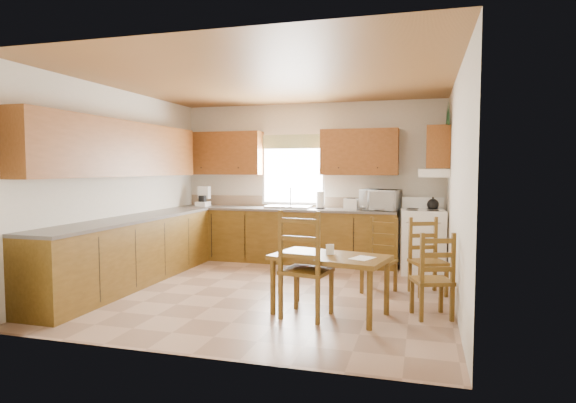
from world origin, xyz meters
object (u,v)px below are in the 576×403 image
(stove, at_px, (422,242))
(microwave, at_px, (381,200))
(chair_far_left, at_px, (379,256))
(chair_far_right, at_px, (428,257))
(chair_near_right, at_px, (432,275))
(chair_near_left, at_px, (306,264))
(dining_table, at_px, (330,285))

(stove, xyz_separation_m, microwave, (-0.65, 0.25, 0.61))
(chair_far_left, bearing_deg, stove, 83.99)
(stove, xyz_separation_m, chair_far_right, (0.08, -1.30, 0.01))
(stove, relative_size, chair_far_right, 0.99)
(chair_far_left, bearing_deg, microwave, 109.49)
(chair_near_right, distance_m, chair_far_right, 0.96)
(microwave, bearing_deg, chair_near_left, -88.75)
(microwave, distance_m, dining_table, 2.83)
(dining_table, distance_m, chair_far_right, 1.56)
(chair_near_right, height_order, chair_far_left, chair_far_left)
(dining_table, xyz_separation_m, chair_near_left, (-0.23, -0.14, 0.25))
(stove, bearing_deg, microwave, 154.25)
(stove, xyz_separation_m, dining_table, (-0.96, -2.46, -0.15))
(chair_near_left, height_order, chair_near_right, chair_near_left)
(chair_near_right, xyz_separation_m, chair_far_right, (-0.03, 0.96, 0.02))
(stove, bearing_deg, chair_near_right, -92.32)
(microwave, distance_m, chair_far_right, 1.81)
(dining_table, height_order, chair_far_right, chair_far_right)
(dining_table, distance_m, chair_near_right, 1.09)
(stove, xyz_separation_m, chair_near_left, (-1.18, -2.60, 0.10))
(microwave, xyz_separation_m, dining_table, (-0.31, -2.70, -0.76))
(dining_table, bearing_deg, microwave, 96.07)
(microwave, bearing_deg, dining_table, -84.62)
(dining_table, xyz_separation_m, chair_near_right, (1.07, 0.20, 0.13))
(stove, height_order, dining_table, stove)
(microwave, xyz_separation_m, chair_near_left, (-0.53, -2.85, -0.51))
(stove, distance_m, microwave, 0.93)
(chair_near_left, bearing_deg, chair_far_left, -108.40)
(microwave, relative_size, chair_far_right, 0.58)
(chair_near_left, xyz_separation_m, chair_far_right, (1.26, 1.30, -0.10))
(stove, distance_m, chair_far_right, 1.30)
(microwave, distance_m, chair_far_left, 1.73)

